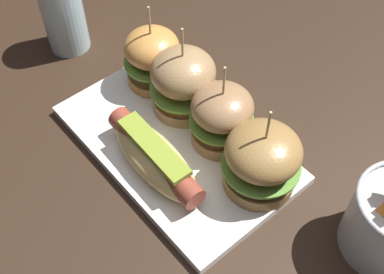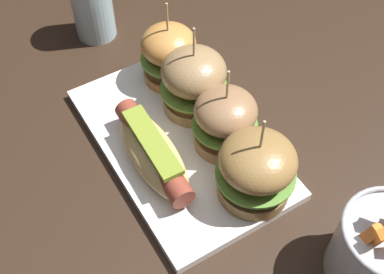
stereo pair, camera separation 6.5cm
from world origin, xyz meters
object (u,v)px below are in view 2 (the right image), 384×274
at_px(slider_far_left, 169,54).
at_px(slider_center_right, 225,121).
at_px(platter_main, 180,142).
at_px(slider_far_right, 256,169).
at_px(slider_center_left, 194,81).
at_px(hot_dog, 153,152).
at_px(water_glass, 92,1).
at_px(fries_bucket, 382,251).

relative_size(slider_far_left, slider_center_right, 1.00).
height_order(platter_main, slider_center_right, slider_center_right).
bearing_deg(slider_far_left, platter_main, -23.24).
bearing_deg(slider_far_right, slider_far_left, 177.52).
bearing_deg(slider_far_right, slider_center_left, 176.24).
xyz_separation_m(hot_dog, slider_center_left, (-0.06, 0.10, 0.03)).
distance_m(platter_main, slider_far_left, 0.13).
relative_size(hot_dog, water_glass, 1.33).
bearing_deg(slider_center_right, slider_center_left, 179.60).
distance_m(slider_center_left, fries_bucket, 0.32).
bearing_deg(slider_center_left, hot_dog, -58.49).
xyz_separation_m(slider_center_left, slider_far_right, (0.16, -0.01, -0.00)).
bearing_deg(hot_dog, slider_far_left, 142.89).
distance_m(platter_main, slider_center_right, 0.08).
bearing_deg(platter_main, slider_far_right, 17.61).
height_order(fries_bucket, water_glass, fries_bucket).
height_order(slider_far_left, slider_far_right, slider_far_right).
bearing_deg(slider_far_left, slider_far_right, -2.48).
bearing_deg(fries_bucket, platter_main, -160.56).
bearing_deg(slider_far_left, fries_bucket, 7.21).
xyz_separation_m(platter_main, water_glass, (-0.28, 0.00, 0.06)).
bearing_deg(water_glass, slider_center_right, 8.48).
bearing_deg(fries_bucket, slider_center_left, -171.38).
distance_m(slider_far_left, fries_bucket, 0.39).
relative_size(slider_far_left, water_glass, 1.05).
distance_m(hot_dog, slider_far_right, 0.14).
bearing_deg(water_glass, hot_dog, -9.82).
xyz_separation_m(fries_bucket, water_glass, (-0.56, -0.10, 0.01)).
bearing_deg(slider_far_left, slider_center_right, 0.04).
distance_m(fries_bucket, water_glass, 0.56).
relative_size(slider_center_left, slider_center_right, 1.05).
bearing_deg(slider_center_right, slider_far_right, -6.90).
bearing_deg(slider_far_right, slider_center_right, 173.10).
relative_size(platter_main, water_glass, 2.55).
xyz_separation_m(slider_center_right, water_glass, (-0.32, -0.05, 0.00)).
bearing_deg(slider_center_left, platter_main, -48.40).
distance_m(slider_center_right, slider_far_right, 0.09).
distance_m(platter_main, slider_center_left, 0.09).
height_order(slider_center_left, fries_bucket, slider_center_left).
height_order(slider_center_left, slider_far_right, slider_center_left).
bearing_deg(slider_far_right, platter_main, -162.39).
xyz_separation_m(slider_far_left, fries_bucket, (0.39, 0.05, -0.01)).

